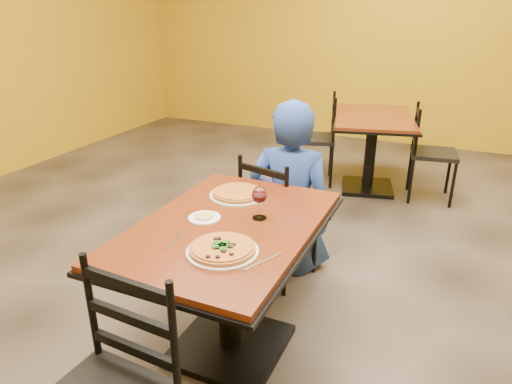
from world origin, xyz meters
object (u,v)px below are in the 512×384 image
at_px(plate_far, 238,195).
at_px(side_plate, 204,218).
at_px(pizza_far, 238,192).
at_px(chair_main_far, 279,217).
at_px(chair_second_right, 434,154).
at_px(plate_main, 222,251).
at_px(pizza_main, 222,248).
at_px(wine_glass, 259,201).
at_px(diner, 291,186).
at_px(chair_second_left, 314,139).
at_px(table_main, 228,259).
at_px(table_second, 372,136).

height_order(plate_far, side_plate, same).
distance_m(pizza_far, side_plate, 0.33).
height_order(chair_main_far, chair_second_right, chair_second_right).
xyz_separation_m(chair_second_right, plate_main, (-0.67, -2.89, 0.31)).
distance_m(pizza_main, wine_glass, 0.38).
relative_size(pizza_main, wine_glass, 1.58).
relative_size(diner, side_plate, 7.38).
relative_size(diner, plate_far, 3.81).
distance_m(chair_second_left, diner, 1.70).
bearing_deg(pizza_far, chair_second_right, 68.92).
xyz_separation_m(plate_main, wine_glass, (0.01, 0.37, 0.08)).
height_order(chair_second_right, pizza_far, chair_second_right).
xyz_separation_m(table_main, pizza_far, (-0.11, 0.33, 0.21)).
height_order(plate_main, plate_far, same).
bearing_deg(table_main, table_second, 85.60).
height_order(pizza_main, side_plate, pizza_main).
relative_size(pizza_far, side_plate, 1.75).
bearing_deg(side_plate, chair_main_far, 83.56).
bearing_deg(chair_second_right, pizza_main, 158.33).
xyz_separation_m(diner, plate_far, (-0.08, -0.65, 0.16)).
bearing_deg(table_main, chair_second_right, 73.46).
height_order(plate_far, pizza_far, pizza_far).
distance_m(chair_main_far, diner, 0.24).
xyz_separation_m(chair_second_left, side_plate, (0.25, -2.63, 0.30)).
height_order(table_main, chair_second_right, chair_second_right).
height_order(chair_second_left, plate_far, chair_second_left).
relative_size(table_main, plate_far, 3.97).
relative_size(table_main, diner, 1.04).
relative_size(diner, wine_glass, 6.56).
height_order(chair_second_right, plate_far, chair_second_right).
bearing_deg(diner, side_plate, 78.14).
bearing_deg(plate_far, pizza_main, -69.80).
bearing_deg(pizza_far, table_second, 82.36).
bearing_deg(plate_far, side_plate, -93.62).
bearing_deg(plate_main, chair_second_left, 99.53).
xyz_separation_m(chair_second_left, plate_main, (0.49, -2.89, 0.30)).
bearing_deg(table_main, chair_second_left, 98.14).
xyz_separation_m(table_main, chair_second_right, (0.78, 2.63, -0.11)).
bearing_deg(diner, plate_main, 90.25).
bearing_deg(pizza_main, table_second, 88.13).
xyz_separation_m(chair_second_left, diner, (0.35, -1.66, 0.13)).
xyz_separation_m(chair_main_far, pizza_main, (0.15, -1.05, 0.34)).
bearing_deg(table_second, side_plate, -97.14).
relative_size(chair_main_far, pizza_main, 3.06).
distance_m(table_main, pizza_far, 0.41).
bearing_deg(diner, chair_second_left, -84.19).
distance_m(chair_second_right, side_plate, 2.80).
distance_m(chair_second_left, chair_second_right, 1.16).
bearing_deg(wine_glass, chair_main_far, 102.88).
height_order(pizza_main, plate_far, pizza_main).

